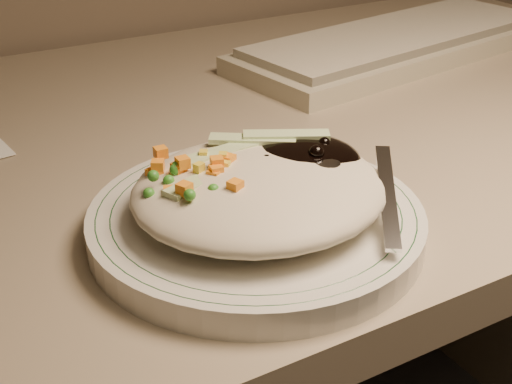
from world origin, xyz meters
TOP-DOWN VIEW (x-y plane):
  - desk at (0.00, 1.38)m, footprint 1.40×0.70m
  - plate at (-0.05, 1.17)m, footprint 0.25×0.25m
  - plate_rim at (-0.05, 1.17)m, footprint 0.24×0.24m
  - meal at (-0.05, 1.17)m, footprint 0.21×0.19m
  - keyboard at (0.34, 1.47)m, footprint 0.49×0.24m

SIDE VIEW (x-z plane):
  - desk at x=0.00m, z-range 0.17..0.91m
  - plate at x=-0.05m, z-range 0.74..0.76m
  - keyboard at x=0.34m, z-range 0.74..0.77m
  - plate_rim at x=-0.05m, z-range 0.76..0.76m
  - meal at x=-0.05m, z-range 0.76..0.81m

